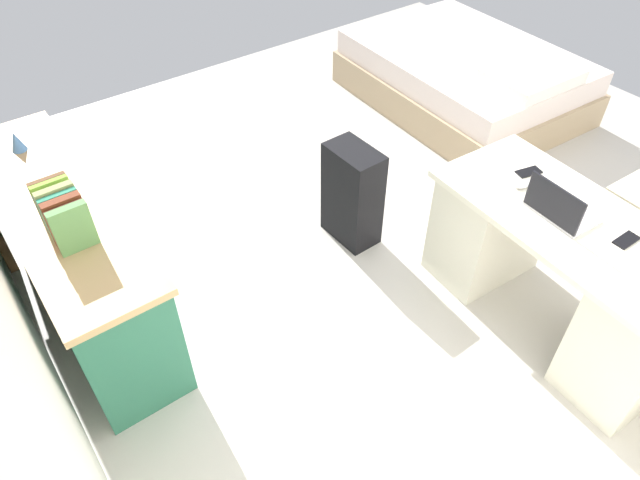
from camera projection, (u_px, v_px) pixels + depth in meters
name	position (u px, v px, depth m)	size (l,w,h in m)	color
ground_plane	(408.00, 223.00, 3.83)	(5.68, 5.68, 0.00)	beige
desk	(558.00, 271.00, 2.98)	(1.48, 0.75, 0.72)	silver
credenza	(75.00, 256.00, 3.06)	(1.80, 0.48, 0.76)	#28664C
bed	(464.00, 77.00, 4.84)	(1.97, 1.50, 0.58)	tan
suitcase_black	(352.00, 195.00, 3.53)	(0.36, 0.22, 0.66)	black
laptop	(559.00, 209.00, 2.75)	(0.32, 0.24, 0.21)	#B7B7BC
computer_mouse	(522.00, 184.00, 2.95)	(0.06, 0.10, 0.03)	white
cell_phone_near_laptop	(626.00, 240.00, 2.65)	(0.07, 0.14, 0.01)	black
cell_phone_by_mouse	(529.00, 172.00, 3.04)	(0.07, 0.14, 0.01)	black
book_row	(64.00, 214.00, 2.56)	(0.31, 0.17, 0.24)	#598F50
figurine_small	(16.00, 142.00, 3.09)	(0.08, 0.08, 0.11)	#4C7FBF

